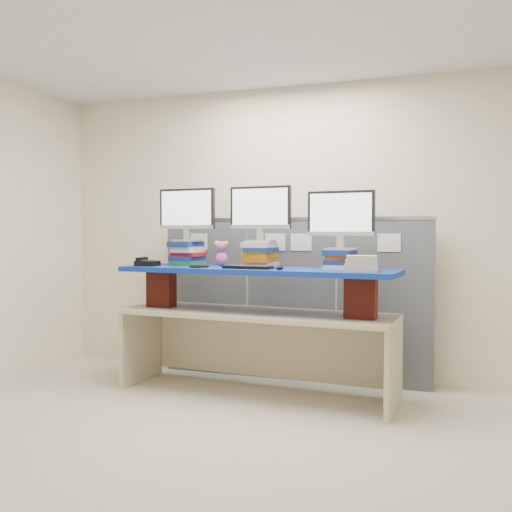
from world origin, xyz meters
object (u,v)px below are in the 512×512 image
at_px(keyboard, 248,267).
at_px(desk_phone, 147,263).
at_px(desk, 256,328).
at_px(blue_board, 256,270).
at_px(monitor_center, 260,210).
at_px(monitor_right, 341,216).
at_px(monitor_left, 187,212).

distance_m(keyboard, desk_phone, 0.99).
distance_m(desk, keyboard, 0.55).
relative_size(blue_board, monitor_center, 4.30).
bearing_deg(desk, monitor_right, 9.59).
bearing_deg(blue_board, monitor_center, 94.59).
relative_size(desk, monitor_right, 4.31).
relative_size(monitor_center, keyboard, 1.32).
bearing_deg(keyboard, monitor_left, 160.42).
bearing_deg(monitor_left, desk_phone, -136.44).
height_order(monitor_right, desk_phone, monitor_right).
relative_size(desk, monitor_left, 4.31).
xyz_separation_m(desk, desk_phone, (-1.01, -0.07, 0.55)).
xyz_separation_m(blue_board, keyboard, (-0.02, -0.14, 0.03)).
bearing_deg(keyboard, desk_phone, 179.94).
bearing_deg(blue_board, desk, 100.67).
distance_m(desk, desk_phone, 1.15).
height_order(monitor_right, keyboard, monitor_right).
bearing_deg(monitor_center, blue_board, -85.41).
distance_m(desk, monitor_center, 1.01).
bearing_deg(monitor_center, desk, -85.41).
bearing_deg(keyboard, blue_board, 84.80).
bearing_deg(desk_phone, desk, 0.98).
height_order(blue_board, keyboard, keyboard).
relative_size(blue_board, keyboard, 5.68).
xyz_separation_m(monitor_left, monitor_right, (1.43, -0.09, -0.06)).
height_order(monitor_left, desk_phone, monitor_left).
distance_m(desk, blue_board, 0.50).
relative_size(monitor_center, monitor_right, 1.00).
bearing_deg(monitor_left, blue_board, -9.16).
relative_size(monitor_left, monitor_right, 1.00).
relative_size(keyboard, desk_phone, 2.19).
distance_m(monitor_center, desk_phone, 1.13).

